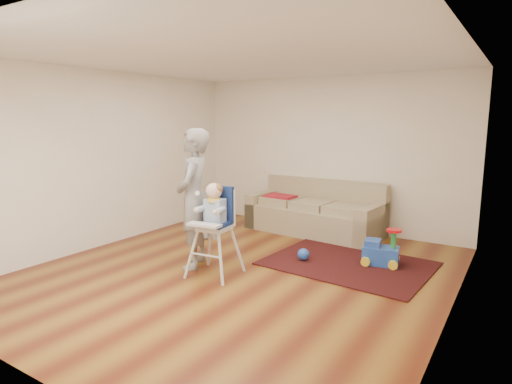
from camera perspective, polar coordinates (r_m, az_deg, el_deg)
The scene contains 9 objects.
ground at distance 5.66m, azimuth -2.21°, elevation -10.61°, with size 5.50×5.50×0.00m, color #531F0E.
room_envelope at distance 5.75m, azimuth 0.68°, elevation 8.81°, with size 5.04×5.52×2.72m.
sofa at distance 7.48m, azimuth 7.72°, elevation -2.04°, with size 2.41×1.16×0.90m.
side_table at distance 8.10m, azimuth 1.89°, elevation -2.32°, with size 0.55×0.55×0.55m, color black, non-canonical shape.
area_rug at distance 6.08m, azimuth 12.14°, elevation -9.28°, with size 2.11×1.58×0.02m, color black.
ride_on_toy at distance 6.06m, azimuth 16.34°, elevation -6.93°, with size 0.46×0.33×0.51m, color blue, non-canonical shape.
toy_ball at distance 6.07m, azimuth 6.33°, elevation -8.26°, with size 0.17×0.17×0.17m, color blue.
high_chair at distance 5.42m, azimuth -5.55°, elevation -5.19°, with size 0.61×0.61×1.20m.
adult at distance 5.70m, azimuth -8.29°, elevation -0.91°, with size 0.67×0.44×1.85m, color gray.
Camera 1 is at (3.03, -4.36, 1.97)m, focal length 30.00 mm.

